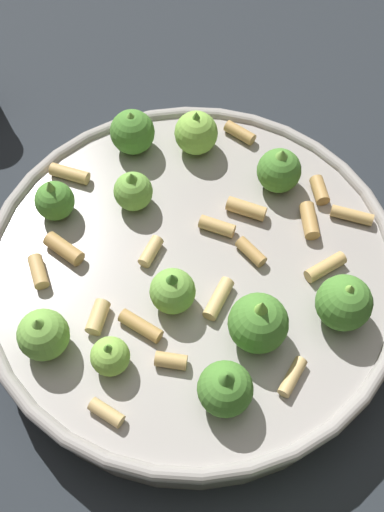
% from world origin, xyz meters
% --- Properties ---
extents(ground_plane, '(2.40, 2.40, 0.00)m').
position_xyz_m(ground_plane, '(0.00, 0.00, 0.00)').
color(ground_plane, '#23282D').
extents(cooking_pan, '(0.33, 0.33, 0.10)m').
position_xyz_m(cooking_pan, '(-0.00, -0.00, 0.03)').
color(cooking_pan, '#9E9993').
rests_on(cooking_pan, ground).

